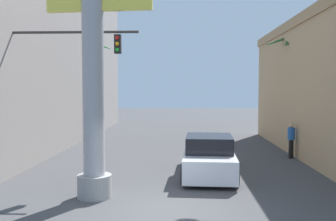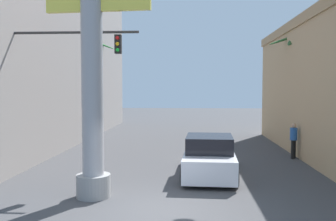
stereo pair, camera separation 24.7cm
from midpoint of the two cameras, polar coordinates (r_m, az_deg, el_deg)
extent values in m
plane|color=#424244|center=(20.16, 1.47, -6.16)|extent=(87.64, 87.64, 0.00)
cube|color=gray|center=(25.60, -21.41, 10.74)|extent=(8.10, 26.24, 13.44)
cylinder|color=#9E9EA3|center=(11.63, -10.95, 10.38)|extent=(0.65, 0.65, 9.54)
cylinder|color=gray|center=(11.92, -10.70, -11.21)|extent=(1.05, 1.05, 0.70)
cube|color=#F2E04C|center=(11.77, -10.03, 15.95)|extent=(3.23, 0.45, 0.56)
cylinder|color=#59595E|center=(16.37, 23.65, 5.16)|extent=(0.16, 0.16, 7.86)
cylinder|color=#333333|center=(15.61, -23.23, 1.01)|extent=(0.14, 0.14, 5.54)
cylinder|color=#333333|center=(14.77, -14.23, 11.45)|extent=(5.21, 0.10, 0.10)
cube|color=black|center=(14.27, -7.11, 9.99)|extent=(0.24, 0.24, 0.70)
sphere|color=red|center=(14.17, -7.22, 10.93)|extent=(0.14, 0.14, 0.14)
sphere|color=yellow|center=(14.14, -7.21, 10.05)|extent=(0.14, 0.14, 0.14)
sphere|color=green|center=(14.12, -7.20, 9.16)|extent=(0.14, 0.14, 0.14)
cylinder|color=black|center=(16.49, 3.60, -7.18)|extent=(0.25, 0.65, 0.64)
cylinder|color=black|center=(16.51, 9.77, -7.21)|extent=(0.25, 0.65, 0.64)
cylinder|color=black|center=(13.11, 2.96, -9.94)|extent=(0.25, 0.65, 0.64)
cylinder|color=black|center=(13.14, 10.76, -9.97)|extent=(0.25, 0.65, 0.64)
cube|color=silver|center=(14.73, 6.77, -7.52)|extent=(2.06, 5.01, 0.80)
cube|color=black|center=(14.25, 6.81, -5.04)|extent=(1.79, 2.14, 0.60)
cylinder|color=brown|center=(29.46, -11.11, 3.42)|extent=(0.64, 0.55, 6.81)
ellipsoid|color=#20712D|center=(29.24, -9.44, 9.76)|extent=(1.63, 0.40, 0.69)
ellipsoid|color=#1F712D|center=(30.12, -10.02, 9.62)|extent=(1.02, 1.65, 0.61)
ellipsoid|color=#31742D|center=(30.26, -11.54, 9.46)|extent=(1.16, 1.54, 0.79)
ellipsoid|color=#325C2D|center=(29.71, -12.63, 9.63)|extent=(1.64, 0.42, 0.69)
ellipsoid|color=#28692D|center=(28.94, -12.37, 9.66)|extent=(1.22, 1.45, 0.89)
ellipsoid|color=#21782D|center=(28.69, -10.36, 9.68)|extent=(1.22, 1.40, 0.97)
cylinder|color=brown|center=(21.76, 19.25, 2.45)|extent=(0.60, 0.39, 6.13)
ellipsoid|color=#2F732D|center=(21.95, 21.52, 10.00)|extent=(1.57, 0.50, 0.63)
ellipsoid|color=#2B762D|center=(22.51, 20.30, 9.71)|extent=(1.24, 1.36, 0.80)
ellipsoid|color=#25722D|center=(22.43, 18.22, 9.78)|extent=(0.86, 1.52, 0.79)
ellipsoid|color=#2A662D|center=(21.52, 17.45, 10.22)|extent=(1.57, 0.51, 0.62)
ellipsoid|color=#2F5C2D|center=(21.03, 18.84, 10.17)|extent=(1.08, 1.44, 0.83)
ellipsoid|color=#27712D|center=(21.22, 20.92, 10.27)|extent=(1.01, 1.55, 0.61)
cylinder|color=gray|center=(25.43, -10.61, -3.30)|extent=(0.14, 0.14, 0.82)
cylinder|color=gray|center=(25.23, -10.68, -3.35)|extent=(0.14, 0.14, 0.82)
cylinder|color=silver|center=(25.26, -10.66, -1.75)|extent=(0.37, 0.37, 0.58)
sphere|color=tan|center=(25.22, -10.67, -0.84)|extent=(0.22, 0.22, 0.22)
cylinder|color=black|center=(18.97, 19.05, -5.58)|extent=(0.14, 0.14, 0.89)
cylinder|color=black|center=(18.79, 18.79, -5.66)|extent=(0.14, 0.14, 0.89)
cylinder|color=#2659A5|center=(18.78, 18.96, -3.40)|extent=(0.48, 0.48, 0.58)
sphere|color=tan|center=(18.74, 18.98, -2.19)|extent=(0.22, 0.22, 0.22)
camera|label=1|loc=(0.12, -89.48, 0.03)|focal=40.00mm
camera|label=2|loc=(0.12, 90.52, -0.03)|focal=40.00mm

